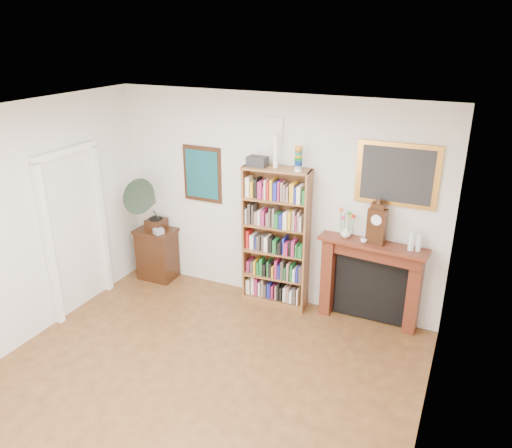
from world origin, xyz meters
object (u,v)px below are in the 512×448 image
Objects in this scene: side_cabinet at (157,254)px; bottle_left at (412,241)px; cd_stack at (159,231)px; teacup at (364,240)px; flower_vase at (346,232)px; bottle_right at (419,243)px; mantel_clock at (377,224)px; bookshelf at (276,231)px; fireplace at (371,275)px; gramophone at (148,202)px.

side_cabinet is 3.23× the size of bottle_left.
teacup reaches higher than cd_stack.
flower_vase is 0.87m from bottle_right.
bottle_left is (0.42, -0.03, -0.12)m from mantel_clock.
flower_vase is at bearing -175.78° from mantel_clock.
mantel_clock reaches higher than bottle_right.
bookshelf is 15.79× the size of flower_vase.
fireplace is 11.19× the size of cd_stack.
cd_stack is at bearing -177.30° from teacup.
fireplace is 5.59× the size of bottle_left.
side_cabinet is at bearing -170.32° from mantel_clock.
bookshelf is at bearing 1.09° from side_cabinet.
teacup is at bearing 0.28° from side_cabinet.
bookshelf is 0.92m from flower_vase.
bottle_left is (1.70, 0.00, 0.17)m from bookshelf.
bookshelf is at bearing -176.30° from flower_vase.
side_cabinet is at bearing 176.54° from bookshelf.
teacup is at bearing -5.60° from bookshelf.
gramophone is 3.47× the size of bottle_left.
bottle_right reaches higher than teacup.
bookshelf is 18.31× the size of cd_stack.
bottle_left is at bearing 2.54° from cd_stack.
mantel_clock is at bearing -3.48° from bookshelf.
gramophone is 6.95× the size of cd_stack.
flower_vase is at bearing 4.48° from cd_stack.
side_cabinet is at bearing -177.78° from flower_vase.
bookshelf is 1.64× the size of fireplace.
bookshelf reaches higher than cd_stack.
bottle_right reaches higher than fireplace.
gramophone is at bearing -177.33° from bottle_right.
side_cabinet is 3.75m from bottle_right.
fireplace is at bearing 4.35° from cd_stack.
gramophone is 3.58m from bottle_left.
mantel_clock is (0.02, -0.05, 0.71)m from fireplace.
cd_stack is at bearing -175.52° from flower_vase.
bottle_left is 0.08m from bottle_right.
fireplace is at bearing 3.61° from gramophone.
mantel_clock is at bearing 178.02° from bottle_right.
cd_stack is at bearing -177.31° from bottle_right.
mantel_clock is at bearing 19.65° from teacup.
flower_vase is at bearing 1.80° from side_cabinet.
cd_stack is 2.69m from flower_vase.
bottle_right is at bearing -2.20° from fireplace.
side_cabinet is 3.15m from fireplace.
bottle_right is (0.63, 0.03, 0.07)m from teacup.
flower_vase reaches higher than fireplace.
flower_vase is 0.25m from teacup.
mantel_clock is 0.41m from flower_vase.
bookshelf reaches higher than side_cabinet.
gramophone is (0.00, -0.11, 0.86)m from side_cabinet.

